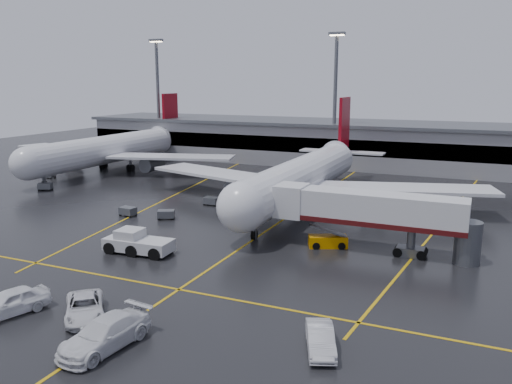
% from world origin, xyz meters
% --- Properties ---
extents(ground, '(220.00, 220.00, 0.00)m').
position_xyz_m(ground, '(0.00, 0.00, 0.00)').
color(ground, black).
rests_on(ground, ground).
extents(apron_line_centre, '(0.25, 90.00, 0.02)m').
position_xyz_m(apron_line_centre, '(0.00, 0.00, 0.01)').
color(apron_line_centre, gold).
rests_on(apron_line_centre, ground).
extents(apron_line_stop, '(60.00, 0.25, 0.02)m').
position_xyz_m(apron_line_stop, '(0.00, -22.00, 0.01)').
color(apron_line_stop, gold).
rests_on(apron_line_stop, ground).
extents(apron_line_left, '(9.99, 69.35, 0.02)m').
position_xyz_m(apron_line_left, '(-20.00, 10.00, 0.01)').
color(apron_line_left, gold).
rests_on(apron_line_left, ground).
extents(apron_line_right, '(7.57, 69.64, 0.02)m').
position_xyz_m(apron_line_right, '(18.00, 10.00, 0.01)').
color(apron_line_right, gold).
rests_on(apron_line_right, ground).
extents(terminal, '(122.00, 19.00, 8.60)m').
position_xyz_m(terminal, '(0.00, 47.93, 4.32)').
color(terminal, gray).
rests_on(terminal, ground).
extents(light_mast_left, '(3.00, 1.20, 25.45)m').
position_xyz_m(light_mast_left, '(-45.00, 42.00, 14.47)').
color(light_mast_left, '#595B60').
rests_on(light_mast_left, ground).
extents(light_mast_mid, '(3.00, 1.20, 25.45)m').
position_xyz_m(light_mast_mid, '(-5.00, 42.00, 14.47)').
color(light_mast_mid, '#595B60').
rests_on(light_mast_mid, ground).
extents(main_airliner, '(48.80, 45.60, 14.10)m').
position_xyz_m(main_airliner, '(0.00, 9.70, 4.21)').
color(main_airliner, silver).
rests_on(main_airliner, ground).
extents(second_airliner, '(48.80, 45.60, 14.10)m').
position_xyz_m(second_airliner, '(-42.00, 21.70, 4.21)').
color(second_airliner, silver).
rests_on(second_airliner, ground).
extents(jet_bridge, '(19.90, 3.40, 6.05)m').
position_xyz_m(jet_bridge, '(11.87, -6.00, 3.93)').
color(jet_bridge, silver).
rests_on(jet_bridge, ground).
extents(pushback_tractor, '(6.91, 3.28, 2.41)m').
position_xyz_m(pushback_tractor, '(-8.69, -15.72, 0.96)').
color(pushback_tractor, silver).
rests_on(pushback_tractor, ground).
extents(belt_loader, '(4.17, 3.05, 2.44)m').
position_xyz_m(belt_loader, '(7.92, -6.40, 0.60)').
color(belt_loader, '#D27F00').
rests_on(belt_loader, ground).
extents(service_van_a, '(5.65, 5.92, 1.56)m').
position_xyz_m(service_van_a, '(-3.34, -29.07, 0.78)').
color(service_van_a, silver).
rests_on(service_van_a, ground).
extents(service_van_b, '(3.49, 6.87, 1.91)m').
position_xyz_m(service_van_b, '(0.79, -31.88, 0.96)').
color(service_van_b, white).
rests_on(service_van_b, ground).
extents(service_van_c, '(3.24, 4.93, 1.54)m').
position_xyz_m(service_van_c, '(13.29, -26.68, 0.77)').
color(service_van_c, silver).
rests_on(service_van_c, ground).
extents(service_van_d, '(3.84, 5.95, 1.88)m').
position_xyz_m(service_van_d, '(-8.64, -30.80, 0.94)').
color(service_van_d, white).
rests_on(service_van_d, ground).
extents(baggage_cart_a, '(2.37, 2.07, 1.12)m').
position_xyz_m(baggage_cart_a, '(-13.22, -3.81, 0.63)').
color(baggage_cart_a, '#595B60').
rests_on(baggage_cart_a, ground).
extents(baggage_cart_b, '(2.14, 1.52, 1.12)m').
position_xyz_m(baggage_cart_b, '(-18.50, -4.39, 0.63)').
color(baggage_cart_b, '#595B60').
rests_on(baggage_cart_b, ground).
extents(baggage_cart_c, '(2.06, 1.40, 1.12)m').
position_xyz_m(baggage_cart_c, '(-11.65, 4.91, 0.63)').
color(baggage_cart_c, '#595B60').
rests_on(baggage_cart_c, ground).
extents(baggage_cart_d, '(2.05, 1.38, 1.12)m').
position_xyz_m(baggage_cart_d, '(-47.32, 11.30, 0.63)').
color(baggage_cart_d, '#595B60').
rests_on(baggage_cart_d, ground).
extents(baggage_cart_e, '(2.36, 2.01, 1.12)m').
position_xyz_m(baggage_cart_e, '(-40.07, 3.34, 0.63)').
color(baggage_cart_e, '#595B60').
rests_on(baggage_cart_e, ground).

